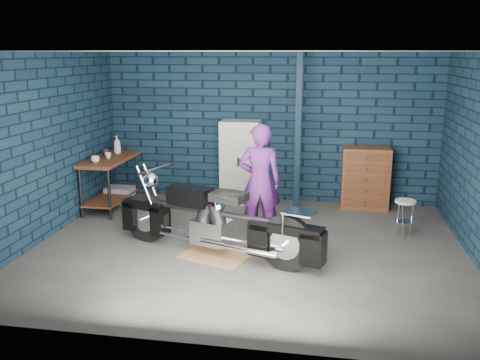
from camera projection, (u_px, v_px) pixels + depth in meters
The scene contains 15 objects.
ground at pixel (248, 248), 7.18m from camera, with size 6.00×6.00×0.00m, color #514F4C.
room_walls at pixel (255, 109), 7.25m from camera, with size 6.02×5.01×2.71m.
support_post at pixel (298, 133), 8.63m from camera, with size 0.10×0.10×2.70m, color #102233.
workbench at pixel (111, 183), 8.91m from camera, with size 0.60×1.40×0.91m, color brown.
drip_mat at pixel (216, 255), 6.92m from camera, with size 0.89×0.66×0.01m, color olive.
motorcycle at pixel (215, 215), 6.78m from camera, with size 2.60×0.70×1.14m, color black, non-canonical shape.
person at pixel (260, 182), 7.40m from camera, with size 0.63×0.41×1.71m, color #591F76.
storage_bin at pixel (120, 195), 9.29m from camera, with size 0.48×0.34×0.30m, color #92969A.
locker at pixel (241, 162), 9.21m from camera, with size 0.70×0.50×1.51m, color beige.
tool_chest at pixel (365, 178), 8.90m from camera, with size 0.82×0.45×1.09m, color brown.
shop_stool at pixel (404, 218), 7.59m from camera, with size 0.30×0.30×0.56m, color beige, non-canonical shape.
cup_a at pixel (95, 159), 8.41m from camera, with size 0.14×0.14×0.11m, color beige.
cup_b at pixel (108, 155), 8.74m from camera, with size 0.11×0.11×0.10m, color beige.
mug_purple at pixel (106, 153), 8.94m from camera, with size 0.09×0.09×0.12m, color #49175C.
bottle at pixel (117, 145), 9.14m from camera, with size 0.13×0.13×0.33m, color #92969A.
Camera 1 is at (1.02, -6.66, 2.69)m, focal length 38.00 mm.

